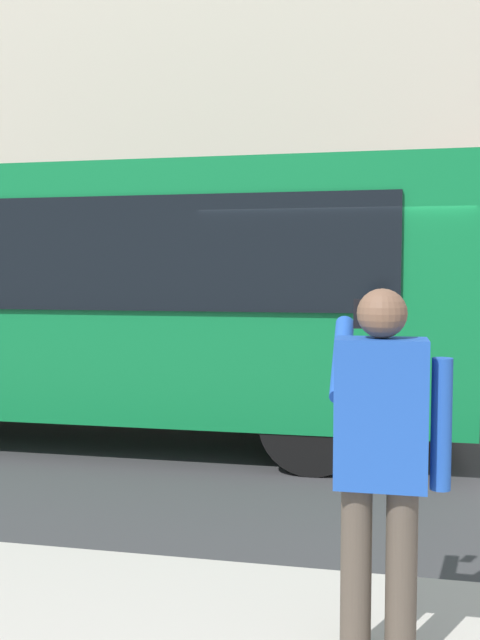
{
  "coord_description": "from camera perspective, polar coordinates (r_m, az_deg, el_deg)",
  "views": [
    {
      "loc": [
        -0.45,
        7.57,
        1.92
      ],
      "look_at": [
        1.13,
        -0.17,
        1.38
      ],
      "focal_mm": 39.24,
      "sensor_mm": 36.0,
      "label": 1
    }
  ],
  "objects": [
    {
      "name": "red_bus",
      "position": [
        8.48,
        -14.04,
        2.2
      ],
      "size": [
        9.05,
        2.54,
        3.08
      ],
      "color": "#0F7238",
      "rests_on": "ground_plane"
    },
    {
      "name": "ground_plane",
      "position": [
        7.83,
        8.01,
        -10.32
      ],
      "size": [
        60.0,
        60.0,
        0.0
      ],
      "primitive_type": "plane",
      "color": "#38383A"
    },
    {
      "name": "building_facade_far",
      "position": [
        14.94,
        10.01,
        19.66
      ],
      "size": [
        28.0,
        1.55,
        12.0
      ],
      "color": "beige",
      "rests_on": "ground_plane"
    },
    {
      "name": "pedestrian_photographer",
      "position": [
        3.22,
        11.43,
        -10.17
      ],
      "size": [
        0.53,
        0.52,
        1.7
      ],
      "color": "#4C4238",
      "rests_on": "sidewalk_curb"
    }
  ]
}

